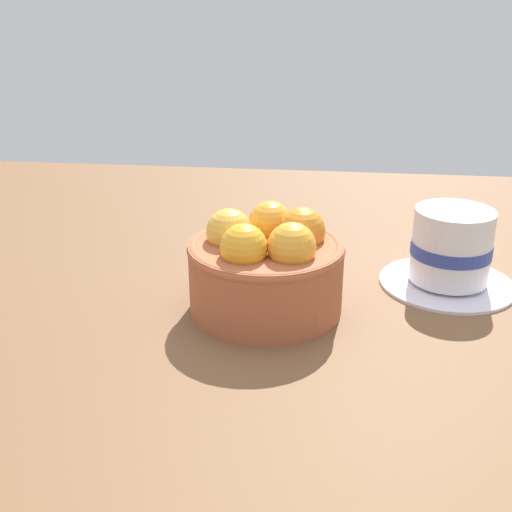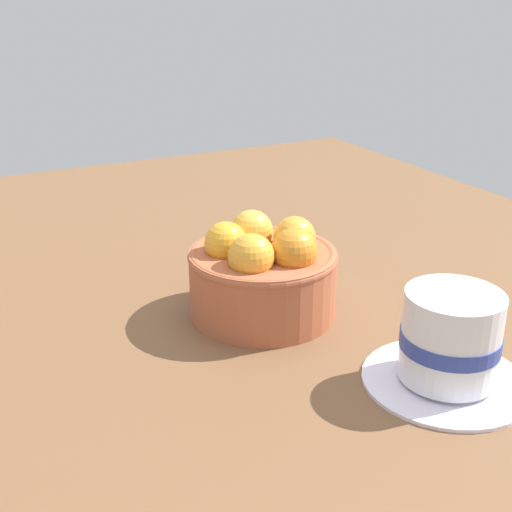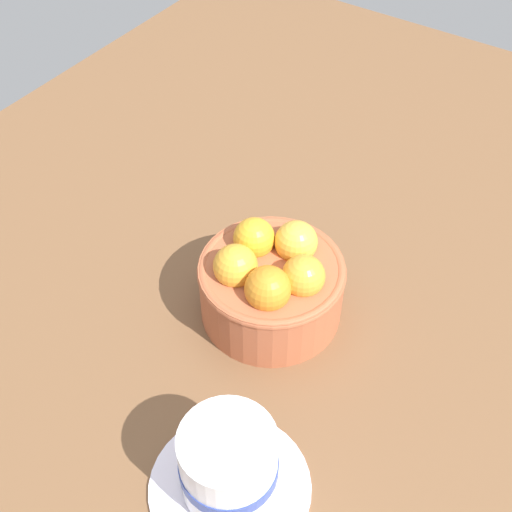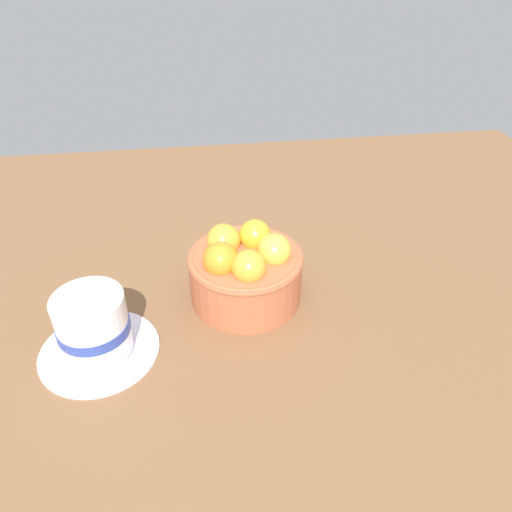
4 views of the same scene
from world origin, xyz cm
name	(u,v)px [view 4 (image 4 of 4)]	position (x,y,z in cm)	size (l,w,h in cm)	color
ground_plane	(246,306)	(0.00, 0.00, -1.52)	(118.29, 93.19, 3.05)	brown
terracotta_bowl	(245,269)	(0.02, 0.00, 4.09)	(13.29, 13.29, 8.84)	#AD5938
coffee_cup	(94,329)	(16.42, 6.90, 3.28)	(12.50, 12.50, 7.40)	white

